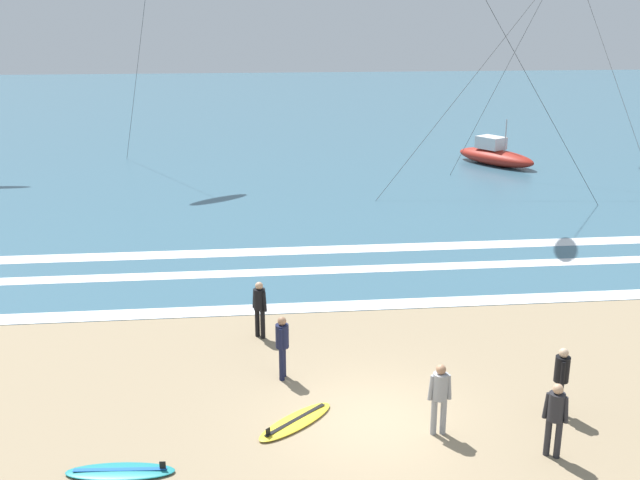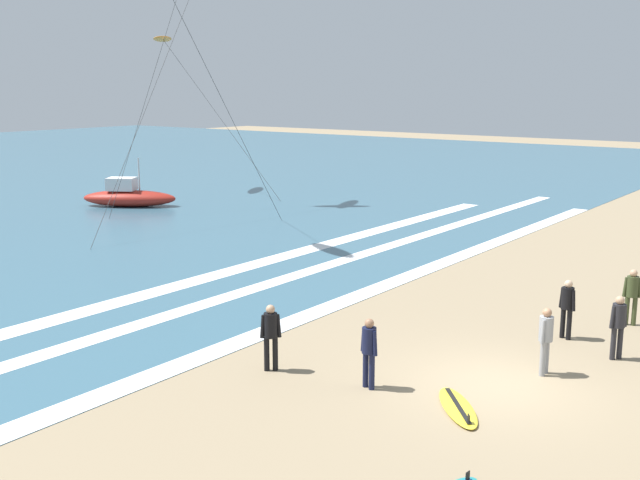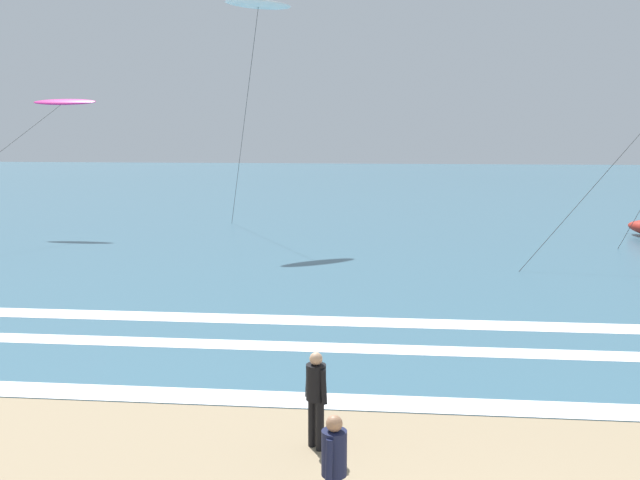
{
  "view_description": "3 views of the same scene",
  "coord_description": "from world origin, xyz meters",
  "views": [
    {
      "loc": [
        -2.61,
        -14.01,
        8.5
      ],
      "look_at": [
        -0.73,
        4.05,
        2.88
      ],
      "focal_mm": 41.53,
      "sensor_mm": 36.0,
      "label": 1
    },
    {
      "loc": [
        -15.13,
        -6.48,
        6.57
      ],
      "look_at": [
        -1.26,
        3.91,
        3.04
      ],
      "focal_mm": 42.6,
      "sensor_mm": 36.0,
      "label": 2
    },
    {
      "loc": [
        -1.21,
        -6.02,
        5.09
      ],
      "look_at": [
        -2.27,
        4.8,
        3.36
      ],
      "focal_mm": 39.42,
      "sensor_mm": 36.0,
      "label": 3
    }
  ],
  "objects": [
    {
      "name": "kite_white_high_left",
      "position": [
        -7.06,
        25.72,
        10.42
      ],
      "size": [
        4.14,
        6.48,
        10.7
      ],
      "color": "white",
      "rests_on": "ground"
    },
    {
      "name": "surfer_background_far",
      "position": [
        -1.83,
        2.14,
        0.96
      ],
      "size": [
        0.32,
        0.51,
        1.6
      ],
      "color": "#141938",
      "rests_on": "ground"
    },
    {
      "name": "wave_foam_shoreline",
      "position": [
        -0.45,
        6.5,
        0.01
      ],
      "size": [
        52.48,
        0.79,
        0.01
      ],
      "primitive_type": "cube",
      "color": "white",
      "rests_on": "ocean_surface"
    },
    {
      "name": "wave_foam_mid_break",
      "position": [
        1.45,
        9.75,
        0.01
      ],
      "size": [
        55.14,
        0.73,
        0.01
      ],
      "primitive_type": "cube",
      "color": "white",
      "rests_on": "ocean_surface"
    },
    {
      "name": "kite_magenta_far_right",
      "position": [
        -16.94,
        27.13,
        6.3
      ],
      "size": [
        4.19,
        12.89,
        6.57
      ],
      "color": "#CC2384",
      "rests_on": "ground"
    },
    {
      "name": "ocean_surface",
      "position": [
        0.0,
        51.1,
        0.01
      ],
      "size": [
        140.0,
        90.0,
        0.01
      ],
      "primitive_type": "cube",
      "color": "#386075",
      "rests_on": "ground"
    },
    {
      "name": "surfer_left_far",
      "position": [
        -2.31,
        4.56,
        0.96
      ],
      "size": [
        0.43,
        0.42,
        1.6
      ],
      "color": "black",
      "rests_on": "ground"
    },
    {
      "name": "wave_foam_outer_break",
      "position": [
        1.6,
        12.02,
        0.01
      ],
      "size": [
        44.36,
        0.91,
        0.01
      ],
      "primitive_type": "cube",
      "color": "white",
      "rests_on": "ocean_surface"
    }
  ]
}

